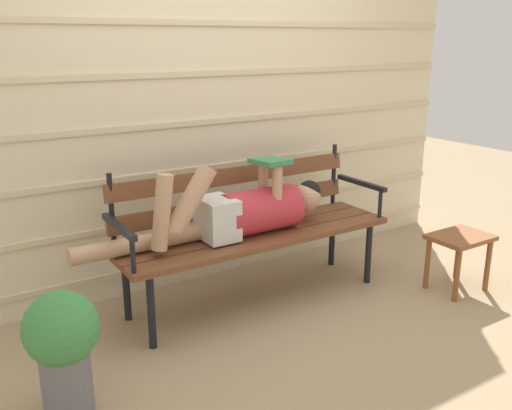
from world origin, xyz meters
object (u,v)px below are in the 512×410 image
Objects in this scene: park_bench at (250,223)px; potted_plant at (63,345)px; footstool at (459,247)px; reclining_person at (242,210)px.

potted_plant is at bearing -156.09° from park_bench.
potted_plant reaches higher than footstool.
reclining_person is at bearing 22.87° from potted_plant.
footstool is (1.24, -0.67, -0.20)m from park_bench.
park_bench reaches higher than potted_plant.
park_bench is 1.43m from footstool.
potted_plant is at bearing 178.33° from footstool.
reclining_person is 1.51m from footstool.
potted_plant is (-2.59, 0.08, 0.05)m from footstool.
reclining_person reaches higher than footstool.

